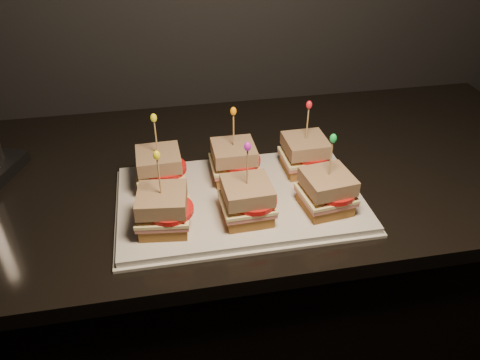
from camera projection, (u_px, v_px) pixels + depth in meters
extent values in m
cube|color=black|center=(111.00, 328.00, 1.25)|extent=(2.19, 0.64, 0.88)
cube|color=black|center=(78.00, 189.00, 0.99)|extent=(2.23, 0.68, 0.03)
cube|color=silver|center=(240.00, 199.00, 0.92)|extent=(0.47, 0.29, 0.02)
cube|color=silver|center=(240.00, 202.00, 0.92)|extent=(0.48, 0.30, 0.01)
cube|color=brown|center=(161.00, 180.00, 0.94)|extent=(0.08, 0.08, 0.02)
cube|color=#B35D53|center=(160.00, 173.00, 0.93)|extent=(0.09, 0.09, 0.01)
cube|color=#FEEEA1|center=(160.00, 170.00, 0.92)|extent=(0.09, 0.09, 0.01)
cylinder|color=red|center=(166.00, 168.00, 0.92)|extent=(0.08, 0.08, 0.01)
cube|color=#5D2E13|center=(158.00, 159.00, 0.91)|extent=(0.09, 0.09, 0.03)
cylinder|color=tan|center=(156.00, 139.00, 0.88)|extent=(0.00, 0.00, 0.09)
ellipsoid|color=yellow|center=(154.00, 118.00, 0.86)|extent=(0.01, 0.01, 0.02)
cube|color=brown|center=(234.00, 172.00, 0.96)|extent=(0.08, 0.08, 0.02)
cube|color=#B35D53|center=(234.00, 166.00, 0.95)|extent=(0.09, 0.09, 0.01)
cube|color=#FEEEA1|center=(234.00, 163.00, 0.95)|extent=(0.09, 0.09, 0.01)
cylinder|color=red|center=(240.00, 161.00, 0.94)|extent=(0.08, 0.08, 0.01)
cube|color=#5D2E13|center=(234.00, 152.00, 0.93)|extent=(0.08, 0.08, 0.03)
cylinder|color=tan|center=(234.00, 132.00, 0.91)|extent=(0.00, 0.00, 0.09)
ellipsoid|color=orange|center=(233.00, 111.00, 0.88)|extent=(0.01, 0.01, 0.02)
cube|color=brown|center=(304.00, 165.00, 0.98)|extent=(0.08, 0.08, 0.02)
cube|color=#B35D53|center=(304.00, 159.00, 0.97)|extent=(0.09, 0.09, 0.01)
cube|color=#FEEEA1|center=(304.00, 156.00, 0.97)|extent=(0.09, 0.09, 0.01)
cylinder|color=red|center=(311.00, 154.00, 0.96)|extent=(0.08, 0.08, 0.01)
cube|color=#5D2E13|center=(305.00, 145.00, 0.95)|extent=(0.09, 0.09, 0.03)
cylinder|color=tan|center=(307.00, 126.00, 0.93)|extent=(0.00, 0.00, 0.09)
ellipsoid|color=red|center=(309.00, 105.00, 0.90)|extent=(0.01, 0.01, 0.02)
cube|color=brown|center=(164.00, 222.00, 0.83)|extent=(0.09, 0.09, 0.02)
cube|color=#B35D53|center=(164.00, 215.00, 0.82)|extent=(0.10, 0.10, 0.01)
cube|color=#FEEEA1|center=(163.00, 212.00, 0.81)|extent=(0.10, 0.10, 0.01)
cylinder|color=red|center=(170.00, 210.00, 0.81)|extent=(0.08, 0.08, 0.01)
cube|color=#5D2E13|center=(162.00, 200.00, 0.80)|extent=(0.09, 0.09, 0.03)
cylinder|color=tan|center=(159.00, 178.00, 0.77)|extent=(0.00, 0.00, 0.09)
ellipsoid|color=yellow|center=(157.00, 155.00, 0.75)|extent=(0.01, 0.01, 0.02)
cube|color=brown|center=(247.00, 212.00, 0.85)|extent=(0.08, 0.08, 0.02)
cube|color=#B35D53|center=(247.00, 205.00, 0.84)|extent=(0.09, 0.09, 0.01)
cube|color=#FEEEA1|center=(247.00, 202.00, 0.84)|extent=(0.09, 0.09, 0.01)
cylinder|color=red|center=(254.00, 200.00, 0.83)|extent=(0.08, 0.08, 0.01)
cube|color=#5D2E13|center=(247.00, 190.00, 0.82)|extent=(0.09, 0.09, 0.03)
cylinder|color=tan|center=(247.00, 169.00, 0.80)|extent=(0.00, 0.00, 0.09)
ellipsoid|color=#C421BC|center=(248.00, 147.00, 0.77)|extent=(0.01, 0.01, 0.02)
cube|color=brown|center=(325.00, 203.00, 0.87)|extent=(0.09, 0.09, 0.02)
cube|color=#B35D53|center=(326.00, 196.00, 0.86)|extent=(0.10, 0.10, 0.01)
cube|color=#FEEEA1|center=(326.00, 193.00, 0.86)|extent=(0.10, 0.10, 0.01)
cylinder|color=red|center=(334.00, 191.00, 0.85)|extent=(0.08, 0.08, 0.01)
cube|color=#5D2E13|center=(328.00, 181.00, 0.85)|extent=(0.09, 0.09, 0.03)
cylinder|color=tan|center=(330.00, 161.00, 0.82)|extent=(0.00, 0.00, 0.09)
ellipsoid|color=green|center=(333.00, 138.00, 0.79)|extent=(0.01, 0.01, 0.02)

